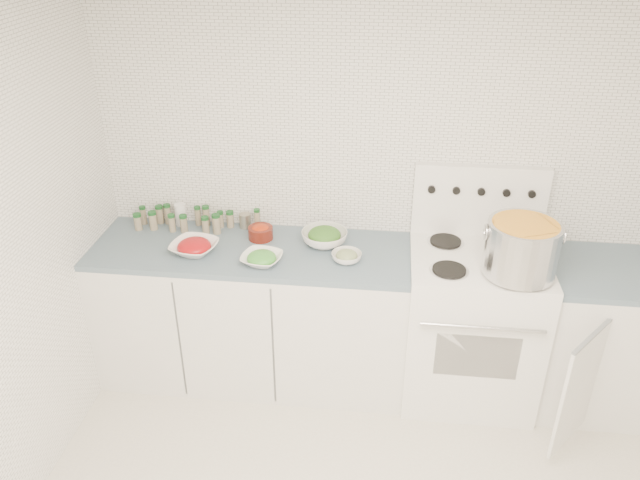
{
  "coord_description": "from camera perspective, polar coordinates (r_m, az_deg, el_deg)",
  "views": [
    {
      "loc": [
        -0.06,
        -1.89,
        2.67
      ],
      "look_at": [
        -0.41,
        1.14,
        1.01
      ],
      "focal_mm": 35.0,
      "sensor_mm": 36.0,
      "label": 1
    }
  ],
  "objects": [
    {
      "name": "counter_right",
      "position": [
        4.03,
        25.29,
        -8.04
      ],
      "size": [
        0.89,
        0.93,
        0.9
      ],
      "color": "white",
      "rests_on": "ground"
    },
    {
      "name": "bowl_broccoli",
      "position": [
        3.64,
        0.41,
        0.31
      ],
      "size": [
        0.33,
        0.33,
        0.11
      ],
      "color": "white",
      "rests_on": "counter_left"
    },
    {
      "name": "bowl_tomato",
      "position": [
        3.63,
        -11.42,
        -0.62
      ],
      "size": [
        0.31,
        0.31,
        0.09
      ],
      "color": "white",
      "rests_on": "counter_left"
    },
    {
      "name": "counter_left",
      "position": [
        3.88,
        -6.05,
        -6.58
      ],
      "size": [
        1.85,
        0.62,
        0.9
      ],
      "color": "white",
      "rests_on": "ground"
    },
    {
      "name": "bowl_snowpea",
      "position": [
        3.47,
        -5.35,
        -1.68
      ],
      "size": [
        0.26,
        0.26,
        0.07
      ],
      "color": "white",
      "rests_on": "counter_left"
    },
    {
      "name": "room_walls",
      "position": [
        2.2,
        7.24,
        -2.16
      ],
      "size": [
        3.54,
        3.04,
        2.52
      ],
      "color": "white",
      "rests_on": "ground"
    },
    {
      "name": "bowl_zucchini",
      "position": [
        3.48,
        2.45,
        -1.5
      ],
      "size": [
        0.17,
        0.17,
        0.07
      ],
      "color": "white",
      "rests_on": "counter_left"
    },
    {
      "name": "tin_can",
      "position": [
        3.86,
        -6.87,
        1.77
      ],
      "size": [
        0.08,
        0.08,
        0.09
      ],
      "primitive_type": "cylinder",
      "rotation": [
        0.0,
        0.0,
        0.23
      ],
      "color": "gray",
      "rests_on": "counter_left"
    },
    {
      "name": "stock_pot",
      "position": [
        3.39,
        17.98,
        -0.59
      ],
      "size": [
        0.4,
        0.38,
        0.29
      ],
      "rotation": [
        0.0,
        0.0,
        0.11
      ],
      "color": "silver",
      "rests_on": "stove"
    },
    {
      "name": "bowl_pepper",
      "position": [
        3.72,
        -5.46,
        0.76
      ],
      "size": [
        0.15,
        0.15,
        0.09
      ],
      "color": "#59180F",
      "rests_on": "counter_left"
    },
    {
      "name": "stove",
      "position": [
        3.81,
        13.62,
        -7.2
      ],
      "size": [
        0.76,
        0.7,
        1.36
      ],
      "color": "white",
      "rests_on": "ground"
    },
    {
      "name": "spice_cluster",
      "position": [
        3.9,
        -12.01,
        1.87
      ],
      "size": [
        0.77,
        0.15,
        0.14
      ],
      "color": "gray",
      "rests_on": "counter_left"
    },
    {
      "name": "salt_canister",
      "position": [
        3.95,
        -12.61,
        2.3
      ],
      "size": [
        0.09,
        0.09,
        0.14
      ],
      "primitive_type": "cylinder",
      "rotation": [
        0.0,
        0.0,
        -0.36
      ],
      "color": "white",
      "rests_on": "counter_left"
    }
  ]
}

